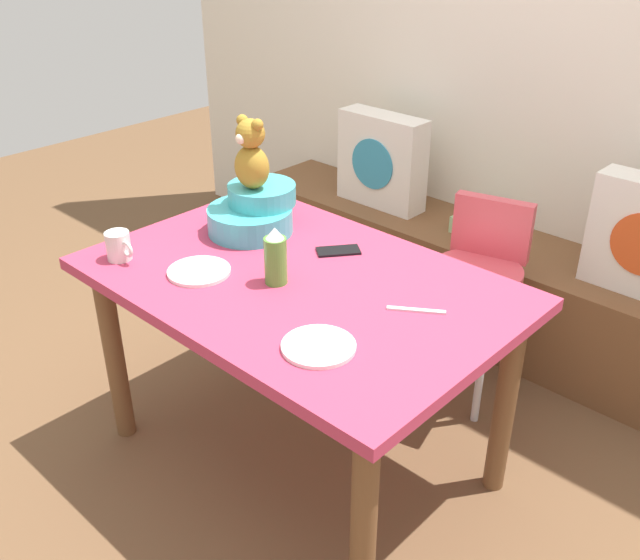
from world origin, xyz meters
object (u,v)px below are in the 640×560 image
Objects in this scene: highchair at (478,276)px; dining_table at (299,305)px; cell_phone at (338,251)px; coffee_mug at (119,246)px; book_stack at (477,226)px; teddy_bear at (251,155)px; pillow_floral_left at (382,160)px; infant_seat_teal at (254,211)px; dinner_plate_far at (199,271)px; ketchup_bottle at (275,257)px; dinner_plate_near at (319,346)px.

dining_table is at bearing -105.09° from highchair.
dining_table is at bearing 134.40° from cell_phone.
coffee_mug is at bearing -123.95° from highchair.
teddy_bear is at bearing -105.44° from book_stack.
pillow_floral_left is 1.06m from infant_seat_teal.
dinner_plate_far is at bearing -97.28° from book_stack.
teddy_bear is at bearing -132.73° from highchair.
book_stack is 1.59m from coffee_mug.
highchair is at bearing -27.24° from pillow_floral_left.
ketchup_bottle is 0.92× the size of dinner_plate_near.
book_stack is at bearing -50.00° from cell_phone.
cell_phone is (0.33, 0.07, -0.07)m from infant_seat_teal.
pillow_floral_left reaches higher than highchair.
ketchup_bottle is 0.39m from dinner_plate_near.
cell_phone is at bearing 126.59° from dinner_plate_near.
dining_table is at bearing 37.97° from dinner_plate_far.
book_stack is 1.51m from dinner_plate_near.
dining_table is (0.07, -1.20, 0.14)m from book_stack.
dinner_plate_near and dinner_plate_far have the same top height.
dinner_plate_far is at bearing 175.09° from dinner_plate_near.
infant_seat_teal is (-0.29, -1.05, 0.31)m from book_stack.
coffee_mug reaches higher than cell_phone.
dinner_plate_far is at bearing -142.03° from dining_table.
pillow_floral_left is 0.92m from highchair.
book_stack is at bearing 92.04° from ketchup_bottle.
pillow_floral_left is 3.67× the size of coffee_mug.
dining_table is 6.70× the size of dinner_plate_far.
coffee_mug is at bearing -156.55° from dinner_plate_far.
highchair is (0.28, -0.44, 0.02)m from book_stack.
pillow_floral_left and infant_seat_teal have the same top height.
coffee_mug is at bearing -108.56° from teddy_bear.
cell_phone is (-0.23, -0.54, 0.22)m from highchair.
dinner_plate_near is 1.39× the size of cell_phone.
pillow_floral_left is 1.32m from dining_table.
highchair is at bearing 47.27° from teddy_bear.
highchair is (0.81, -0.42, -0.16)m from pillow_floral_left.
highchair is 2.39× the size of infant_seat_teal.
infant_seat_teal is at bearing 108.28° from dinner_plate_far.
book_stack is 1.01m from cell_phone.
dinner_plate_near is 0.57m from dinner_plate_far.
ketchup_bottle is (0.05, -1.26, 0.33)m from book_stack.
dinner_plate_near reaches higher than book_stack.
dinner_plate_near is 1.00× the size of dinner_plate_far.
highchair is at bearing 96.34° from dinner_plate_near.
dinner_plate_near is at bearing -37.58° from dining_table.
dinner_plate_near is at bearing -26.88° from ketchup_bottle.
teddy_bear is 2.08× the size of coffee_mug.
infant_seat_teal is at bearing 147.23° from ketchup_bottle.
book_stack is 0.80× the size of teddy_bear.
pillow_floral_left is at bearing -177.75° from book_stack.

